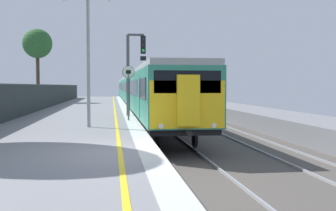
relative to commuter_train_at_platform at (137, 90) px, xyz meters
name	(u,v)px	position (x,y,z in m)	size (l,w,h in m)	color
ground	(234,173)	(0.54, -34.48, -1.88)	(17.40, 110.00, 1.21)	gray
commuter_train_at_platform	(137,90)	(0.00, 0.00, 0.00)	(2.83, 61.75, 3.81)	#2D846B
signal_gantry	(133,64)	(-1.46, -21.65, 1.61)	(1.10, 0.24, 4.58)	#47474C
speed_limit_sign	(128,86)	(-1.85, -24.80, 0.42)	(0.59, 0.08, 2.65)	#59595B
platform_lamp_mid	(88,49)	(-3.58, -27.82, 1.92)	(2.00, 0.20, 5.37)	#93999E
background_tree_centre	(38,45)	(-10.21, -0.23, 4.65)	(3.03, 3.03, 7.57)	#473323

